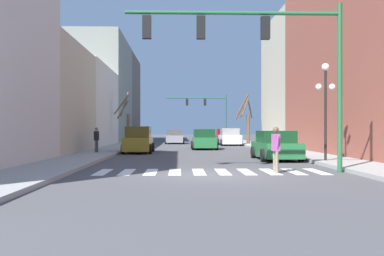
{
  "coord_description": "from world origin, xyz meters",
  "views": [
    {
      "loc": [
        -1.22,
        -15.66,
        1.62
      ],
      "look_at": [
        -0.01,
        24.25,
        1.71
      ],
      "focal_mm": 42.0,
      "sensor_mm": 36.0,
      "label": 1
    }
  ],
  "objects_px": {
    "car_parked_right_far": "(175,137)",
    "street_tree_left_mid": "(247,120)",
    "car_at_intersection": "(204,140)",
    "car_parked_right_near": "(230,137)",
    "traffic_signal_far": "(208,107)",
    "street_lamp_right_corner": "(325,92)",
    "pedestrian_on_right_sidewalk": "(96,137)",
    "pedestrian_near_right_corner": "(276,146)",
    "traffic_signal_near": "(260,45)",
    "street_tree_right_mid": "(127,123)",
    "car_parked_left_near": "(276,146)",
    "car_driving_toward_lane": "(139,141)",
    "car_parked_left_far": "(224,137)"
  },
  "relations": [
    {
      "from": "car_parked_right_far",
      "to": "street_tree_left_mid",
      "type": "xyz_separation_m",
      "value": [
        7.3,
        -4.58,
        1.85
      ]
    },
    {
      "from": "car_at_intersection",
      "to": "street_tree_left_mid",
      "type": "distance_m",
      "value": 10.63
    },
    {
      "from": "street_tree_left_mid",
      "to": "car_parked_right_near",
      "type": "bearing_deg",
      "value": -160.17
    },
    {
      "from": "traffic_signal_far",
      "to": "street_lamp_right_corner",
      "type": "relative_size",
      "value": 1.68
    },
    {
      "from": "car_parked_right_far",
      "to": "pedestrian_on_right_sidewalk",
      "type": "xyz_separation_m",
      "value": [
        -4.79,
        -20.96,
        0.36
      ]
    },
    {
      "from": "traffic_signal_far",
      "to": "pedestrian_near_right_corner",
      "type": "relative_size",
      "value": 4.51
    },
    {
      "from": "traffic_signal_near",
      "to": "car_at_intersection",
      "type": "bearing_deg",
      "value": 92.9
    },
    {
      "from": "street_lamp_right_corner",
      "to": "street_tree_right_mid",
      "type": "bearing_deg",
      "value": 118.28
    },
    {
      "from": "street_tree_right_mid",
      "to": "street_tree_left_mid",
      "type": "distance_m",
      "value": 12.0
    },
    {
      "from": "car_parked_left_near",
      "to": "car_at_intersection",
      "type": "relative_size",
      "value": 1.1
    },
    {
      "from": "car_driving_toward_lane",
      "to": "street_tree_left_mid",
      "type": "bearing_deg",
      "value": -33.5
    },
    {
      "from": "car_parked_right_near",
      "to": "pedestrian_near_right_corner",
      "type": "bearing_deg",
      "value": 176.93
    },
    {
      "from": "car_parked_left_near",
      "to": "car_parked_right_near",
      "type": "distance_m",
      "value": 21.05
    },
    {
      "from": "street_lamp_right_corner",
      "to": "street_tree_right_mid",
      "type": "height_order",
      "value": "street_tree_right_mid"
    },
    {
      "from": "car_parked_left_near",
      "to": "street_tree_right_mid",
      "type": "bearing_deg",
      "value": 27.25
    },
    {
      "from": "car_parked_left_near",
      "to": "pedestrian_on_right_sidewalk",
      "type": "height_order",
      "value": "pedestrian_on_right_sidewalk"
    },
    {
      "from": "traffic_signal_far",
      "to": "car_parked_right_near",
      "type": "height_order",
      "value": "traffic_signal_far"
    },
    {
      "from": "car_driving_toward_lane",
      "to": "car_parked_right_far",
      "type": "xyz_separation_m",
      "value": [
        2.29,
        19.07,
        -0.1
      ]
    },
    {
      "from": "car_driving_toward_lane",
      "to": "car_parked_left_near",
      "type": "bearing_deg",
      "value": -132.66
    },
    {
      "from": "traffic_signal_near",
      "to": "pedestrian_near_right_corner",
      "type": "xyz_separation_m",
      "value": [
        0.58,
        -0.11,
        -3.73
      ]
    },
    {
      "from": "car_driving_toward_lane",
      "to": "street_tree_right_mid",
      "type": "distance_m",
      "value": 12.49
    },
    {
      "from": "car_parked_right_near",
      "to": "street_tree_right_mid",
      "type": "xyz_separation_m",
      "value": [
        -9.99,
        -1.63,
        1.44
      ]
    },
    {
      "from": "pedestrian_near_right_corner",
      "to": "car_parked_right_far",
      "type": "bearing_deg",
      "value": -177.69
    },
    {
      "from": "pedestrian_on_right_sidewalk",
      "to": "street_tree_right_mid",
      "type": "xyz_separation_m",
      "value": [
        0.31,
        14.11,
        1.15
      ]
    },
    {
      "from": "street_lamp_right_corner",
      "to": "car_parked_left_near",
      "type": "height_order",
      "value": "street_lamp_right_corner"
    },
    {
      "from": "street_lamp_right_corner",
      "to": "street_tree_left_mid",
      "type": "bearing_deg",
      "value": 90.06
    },
    {
      "from": "street_lamp_right_corner",
      "to": "street_tree_right_mid",
      "type": "distance_m",
      "value": 24.95
    },
    {
      "from": "car_parked_left_far",
      "to": "car_parked_right_far",
      "type": "bearing_deg",
      "value": 101.62
    },
    {
      "from": "car_at_intersection",
      "to": "street_lamp_right_corner",
      "type": "bearing_deg",
      "value": -161.95
    },
    {
      "from": "traffic_signal_near",
      "to": "traffic_signal_far",
      "type": "height_order",
      "value": "traffic_signal_near"
    },
    {
      "from": "street_tree_left_mid",
      "to": "car_driving_toward_lane",
      "type": "bearing_deg",
      "value": -123.5
    },
    {
      "from": "pedestrian_on_right_sidewalk",
      "to": "pedestrian_near_right_corner",
      "type": "distance_m",
      "value": 15.1
    },
    {
      "from": "car_parked_left_near",
      "to": "street_lamp_right_corner",
      "type": "bearing_deg",
      "value": -144.5
    },
    {
      "from": "car_at_intersection",
      "to": "street_tree_left_mid",
      "type": "relative_size",
      "value": 0.84
    },
    {
      "from": "car_parked_left_near",
      "to": "car_parked_right_far",
      "type": "height_order",
      "value": "car_parked_right_far"
    },
    {
      "from": "car_parked_left_far",
      "to": "street_tree_right_mid",
      "type": "height_order",
      "value": "street_tree_right_mid"
    },
    {
      "from": "car_driving_toward_lane",
      "to": "traffic_signal_near",
      "type": "bearing_deg",
      "value": -157.82
    },
    {
      "from": "traffic_signal_far",
      "to": "street_lamp_right_corner",
      "type": "bearing_deg",
      "value": -84.93
    },
    {
      "from": "traffic_signal_far",
      "to": "car_at_intersection",
      "type": "relative_size",
      "value": 1.79
    },
    {
      "from": "traffic_signal_near",
      "to": "car_parked_right_far",
      "type": "bearing_deg",
      "value": 95.91
    },
    {
      "from": "traffic_signal_far",
      "to": "pedestrian_near_right_corner",
      "type": "bearing_deg",
      "value": -90.18
    },
    {
      "from": "traffic_signal_near",
      "to": "pedestrian_near_right_corner",
      "type": "height_order",
      "value": "traffic_signal_near"
    },
    {
      "from": "traffic_signal_far",
      "to": "car_at_intersection",
      "type": "bearing_deg",
      "value": -94.56
    },
    {
      "from": "traffic_signal_far",
      "to": "street_tree_right_mid",
      "type": "bearing_deg",
      "value": -121.57
    },
    {
      "from": "street_tree_right_mid",
      "to": "car_at_intersection",
      "type": "bearing_deg",
      "value": -45.31
    },
    {
      "from": "car_at_intersection",
      "to": "car_parked_right_near",
      "type": "height_order",
      "value": "car_parked_right_near"
    },
    {
      "from": "street_lamp_right_corner",
      "to": "car_parked_right_far",
      "type": "height_order",
      "value": "street_lamp_right_corner"
    },
    {
      "from": "traffic_signal_far",
      "to": "street_tree_left_mid",
      "type": "bearing_deg",
      "value": -74.93
    },
    {
      "from": "car_parked_left_near",
      "to": "street_tree_right_mid",
      "type": "height_order",
      "value": "street_tree_right_mid"
    },
    {
      "from": "street_tree_right_mid",
      "to": "street_tree_left_mid",
      "type": "bearing_deg",
      "value": 10.92
    }
  ]
}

